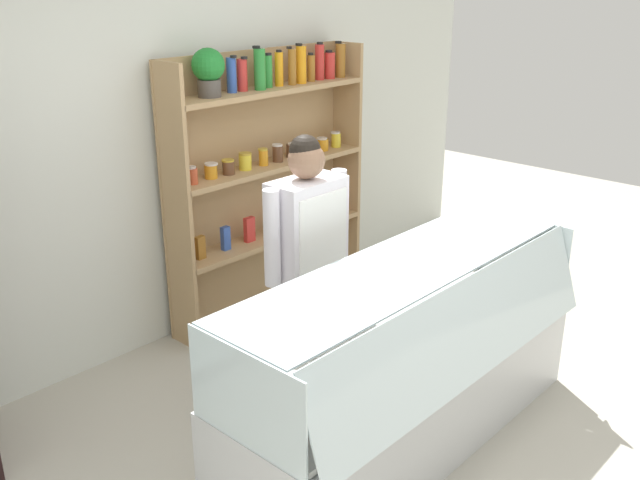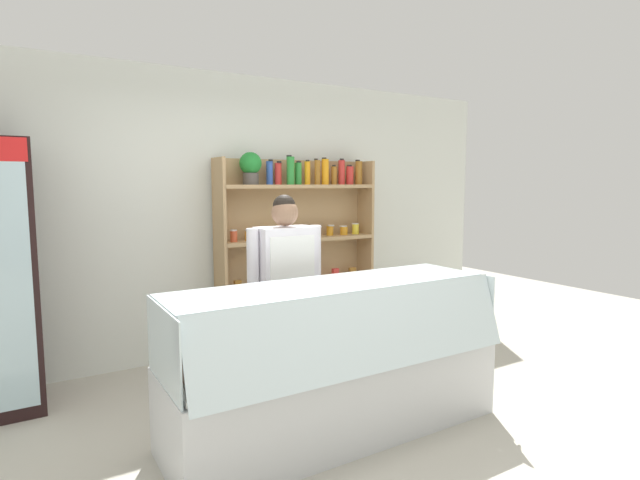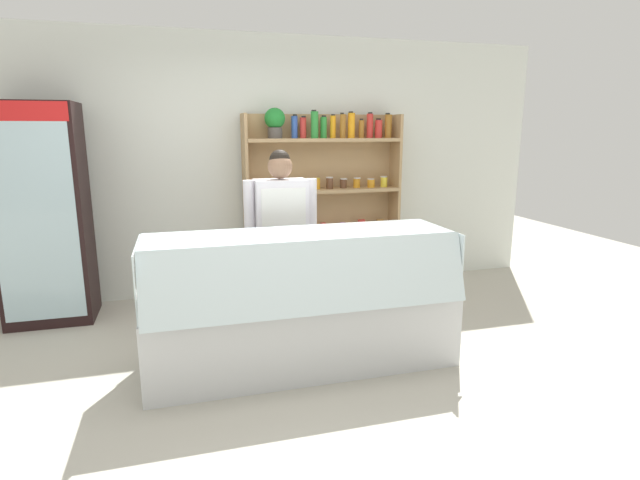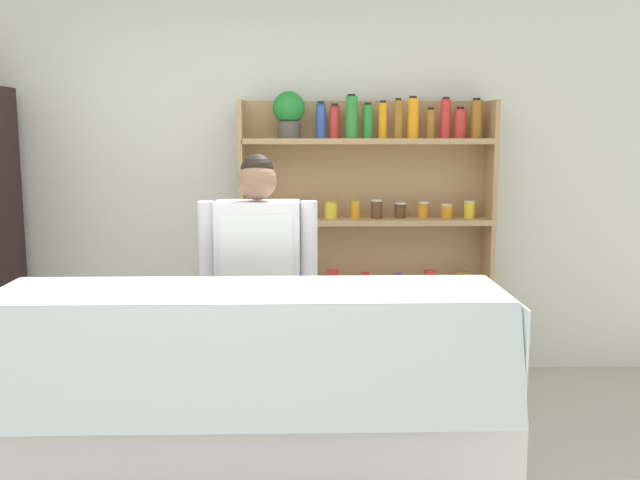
{
  "view_description": "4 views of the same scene",
  "coord_description": "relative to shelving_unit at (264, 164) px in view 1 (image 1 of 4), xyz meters",
  "views": [
    {
      "loc": [
        -2.55,
        -1.76,
        2.4
      ],
      "look_at": [
        0.29,
        0.86,
        0.93
      ],
      "focal_mm": 40.0,
      "sensor_mm": 36.0,
      "label": 1
    },
    {
      "loc": [
        -1.58,
        -2.55,
        1.66
      ],
      "look_at": [
        0.44,
        0.77,
        1.22
      ],
      "focal_mm": 28.0,
      "sensor_mm": 36.0,
      "label": 2
    },
    {
      "loc": [
        -0.65,
        -3.28,
        1.74
      ],
      "look_at": [
        0.41,
        0.48,
        0.87
      ],
      "focal_mm": 28.0,
      "sensor_mm": 36.0,
      "label": 3
    },
    {
      "loc": [
        0.4,
        -2.9,
        1.68
      ],
      "look_at": [
        0.49,
        0.86,
        1.12
      ],
      "focal_mm": 40.0,
      "sensor_mm": 36.0,
      "label": 4
    }
  ],
  "objects": [
    {
      "name": "shelving_unit",
      "position": [
        0.0,
        0.0,
        0.0
      ],
      "size": [
        1.69,
        0.29,
        1.95
      ],
      "color": "tan",
      "rests_on": "ground"
    },
    {
      "name": "shop_clerk",
      "position": [
        -0.64,
        -1.04,
        -0.18
      ],
      "size": [
        0.63,
        0.25,
        1.58
      ],
      "color": "#383D51",
      "rests_on": "ground"
    },
    {
      "name": "deli_display_case",
      "position": [
        -0.65,
        -1.76,
        -0.8
      ],
      "size": [
        2.25,
        0.79,
        1.01
      ],
      "color": "silver",
      "rests_on": "ground"
    },
    {
      "name": "ground_plane",
      "position": [
        -0.81,
        -1.88,
        -1.11
      ],
      "size": [
        12.0,
        12.0,
        0.0
      ],
      "primitive_type": "plane",
      "color": "#B7B2A3"
    },
    {
      "name": "back_wall",
      "position": [
        -0.81,
        0.2,
        0.24
      ],
      "size": [
        6.8,
        0.1,
        2.7
      ],
      "primitive_type": "cube",
      "color": "silver",
      "rests_on": "ground"
    }
  ]
}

